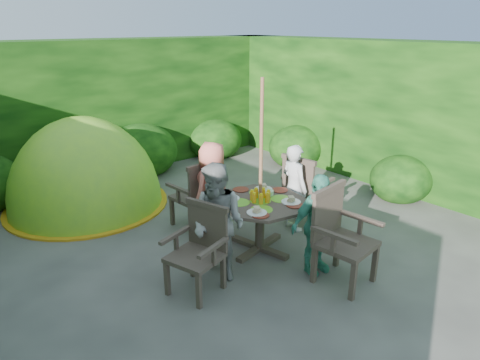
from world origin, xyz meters
TOP-DOWN VIEW (x-y plane):
  - ground at (0.00, 0.00)m, footprint 60.00×60.00m
  - hedge_enclosure at (0.00, 1.33)m, footprint 9.00×9.00m
  - patio_table at (0.33, -0.44)m, footprint 1.41×1.41m
  - parasol_pole at (0.32, -0.44)m, footprint 0.05×0.05m
  - garden_chair_right at (1.39, -0.20)m, footprint 0.59×0.64m
  - garden_chair_left at (-0.75, -0.66)m, footprint 0.64×0.68m
  - garden_chair_back at (0.09, 0.63)m, footprint 0.63×0.57m
  - garden_chair_front at (0.56, -1.50)m, footprint 0.70×0.64m
  - child_right at (1.11, -0.27)m, footprint 0.33×0.47m
  - child_left at (-0.46, -0.61)m, footprint 0.71×0.80m
  - child_back at (0.16, 0.34)m, footprint 0.71×0.54m
  - child_front at (0.49, -1.22)m, footprint 0.74×0.38m
  - dome_tent at (-0.86, 2.38)m, footprint 2.94×2.94m

SIDE VIEW (x-z plane):
  - ground at x=0.00m, z-range 0.00..0.00m
  - dome_tent at x=-0.86m, z-range -1.44..1.44m
  - garden_chair_left at x=-0.75m, z-range 0.03..0.96m
  - garden_chair_back at x=0.09m, z-range 0.03..0.99m
  - garden_chair_right at x=1.39m, z-range 0.03..1.02m
  - garden_chair_front at x=0.56m, z-range 0.04..1.09m
  - patio_table at x=0.33m, z-range 0.17..0.99m
  - child_front at x=0.49m, z-range 0.00..1.21m
  - child_right at x=1.11m, z-range 0.00..1.24m
  - child_back at x=0.16m, z-range 0.00..1.31m
  - child_left at x=-0.46m, z-range 0.00..1.37m
  - parasol_pole at x=0.32m, z-range 0.00..2.20m
  - hedge_enclosure at x=0.00m, z-range 0.00..2.50m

